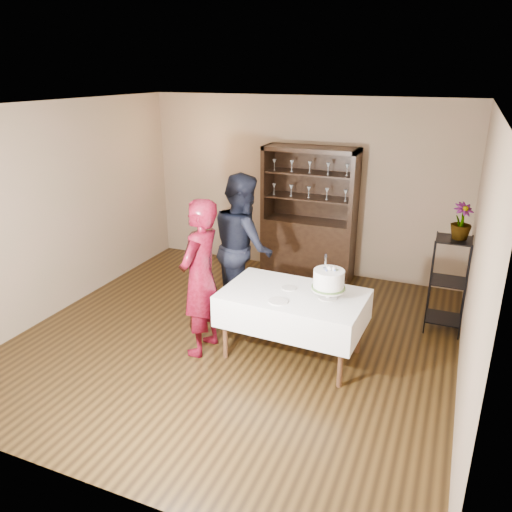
# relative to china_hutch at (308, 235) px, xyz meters

# --- Properties ---
(floor) EXTENTS (5.00, 5.00, 0.00)m
(floor) POSITION_rel_china_hutch_xyz_m (-0.20, -2.25, -0.66)
(floor) COLOR black
(floor) RESTS_ON ground
(ceiling) EXTENTS (5.00, 5.00, 0.00)m
(ceiling) POSITION_rel_china_hutch_xyz_m (-0.20, -2.25, 2.04)
(ceiling) COLOR silver
(ceiling) RESTS_ON back_wall
(back_wall) EXTENTS (5.00, 0.02, 2.70)m
(back_wall) POSITION_rel_china_hutch_xyz_m (-0.20, 0.25, 0.69)
(back_wall) COLOR #74654A
(back_wall) RESTS_ON floor
(wall_left) EXTENTS (0.02, 5.00, 2.70)m
(wall_left) POSITION_rel_china_hutch_xyz_m (-2.70, -2.25, 0.69)
(wall_left) COLOR #74654A
(wall_left) RESTS_ON floor
(wall_right) EXTENTS (0.02, 5.00, 2.70)m
(wall_right) POSITION_rel_china_hutch_xyz_m (2.30, -2.25, 0.69)
(wall_right) COLOR #74654A
(wall_right) RESTS_ON floor
(china_hutch) EXTENTS (1.40, 0.48, 2.00)m
(china_hutch) POSITION_rel_china_hutch_xyz_m (0.00, 0.00, 0.00)
(china_hutch) COLOR black
(china_hutch) RESTS_ON floor
(plant_etagere) EXTENTS (0.42, 0.42, 1.20)m
(plant_etagere) POSITION_rel_china_hutch_xyz_m (2.08, -1.05, -0.01)
(plant_etagere) COLOR black
(plant_etagere) RESTS_ON floor
(cake_table) EXTENTS (1.58, 1.01, 0.77)m
(cake_table) POSITION_rel_china_hutch_xyz_m (0.54, -2.34, -0.08)
(cake_table) COLOR white
(cake_table) RESTS_ON floor
(woman) EXTENTS (0.45, 0.67, 1.79)m
(woman) POSITION_rel_china_hutch_xyz_m (-0.44, -2.63, 0.23)
(woman) COLOR #37050C
(woman) RESTS_ON floor
(man) EXTENTS (1.13, 1.16, 1.88)m
(man) POSITION_rel_china_hutch_xyz_m (-0.40, -1.59, 0.27)
(man) COLOR black
(man) RESTS_ON floor
(cake) EXTENTS (0.40, 0.40, 0.50)m
(cake) POSITION_rel_china_hutch_xyz_m (0.92, -2.32, 0.30)
(cake) COLOR silver
(cake) RESTS_ON cake_table
(plate_near) EXTENTS (0.28, 0.28, 0.01)m
(plate_near) POSITION_rel_china_hutch_xyz_m (0.46, -2.61, 0.11)
(plate_near) COLOR silver
(plate_near) RESTS_ON cake_table
(plate_far) EXTENTS (0.17, 0.17, 0.01)m
(plate_far) POSITION_rel_china_hutch_xyz_m (0.46, -2.25, 0.11)
(plate_far) COLOR silver
(plate_far) RESTS_ON cake_table
(potted_plant) EXTENTS (0.33, 0.33, 0.43)m
(potted_plant) POSITION_rel_china_hutch_xyz_m (2.13, -1.03, 0.74)
(potted_plant) COLOR #4D7136
(potted_plant) RESTS_ON plant_etagere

